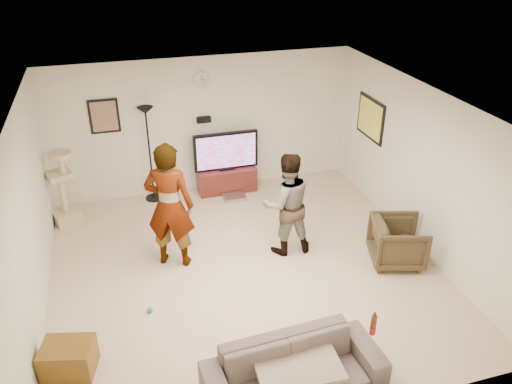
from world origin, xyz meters
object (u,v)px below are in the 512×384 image
object	(u,v)px
floor_lamp	(150,155)
armchair	(398,242)
sofa	(294,370)
side_table	(69,358)
tv_stand	(227,179)
person_right	(286,204)
tv	(226,151)
cat_tree	(61,188)
person_left	(170,206)
beer_bottle	(373,325)

from	to	relation	value
floor_lamp	armchair	size ratio (longest dim) A/B	2.30
floor_lamp	sofa	xyz separation A→B (m)	(0.96, -4.82, -0.59)
floor_lamp	side_table	world-z (taller)	floor_lamp
tv_stand	armchair	bearing A→B (deg)	-57.60
side_table	sofa	bearing A→B (deg)	-22.38
person_right	sofa	bearing A→B (deg)	74.23
tv_stand	person_right	world-z (taller)	person_right
sofa	tv	bearing A→B (deg)	81.90
cat_tree	armchair	distance (m)	5.43
person_left	sofa	bearing A→B (deg)	131.20
floor_lamp	person_right	bearing A→B (deg)	-51.87
person_left	side_table	world-z (taller)	person_left
side_table	cat_tree	bearing A→B (deg)	92.16
floor_lamp	cat_tree	distance (m)	1.58
cat_tree	side_table	world-z (taller)	cat_tree
floor_lamp	person_left	size ratio (longest dim) A/B	0.91
person_right	side_table	world-z (taller)	person_right
tv	floor_lamp	size ratio (longest dim) A/B	0.68
person_right	sofa	size ratio (longest dim) A/B	0.84
tv	side_table	world-z (taller)	tv
cat_tree	person_left	bearing A→B (deg)	-46.79
tv_stand	cat_tree	world-z (taller)	cat_tree
person_right	sofa	xyz separation A→B (m)	(-0.81, -2.57, -0.53)
tv	armchair	size ratio (longest dim) A/B	1.57
cat_tree	person_left	size ratio (longest dim) A/B	0.67
floor_lamp	armchair	xyz separation A→B (m)	(3.25, -3.01, -0.53)
sofa	armchair	distance (m)	2.92
tv	armchair	bearing A→B (deg)	-57.60
tv_stand	beer_bottle	xyz separation A→B (m)	(0.49, -4.78, 0.47)
tv	person_right	xyz separation A→B (m)	(0.40, -2.21, 0.01)
floor_lamp	cat_tree	world-z (taller)	floor_lamp
sofa	beer_bottle	size ratio (longest dim) A/B	7.75
floor_lamp	tv_stand	bearing A→B (deg)	-1.89
floor_lamp	sofa	distance (m)	4.95
person_left	sofa	world-z (taller)	person_left
tv	cat_tree	xyz separation A→B (m)	(-2.88, -0.37, -0.16)
tv	armchair	distance (m)	3.55
tv	armchair	xyz separation A→B (m)	(1.88, -2.97, -0.46)
tv_stand	cat_tree	size ratio (longest dim) A/B	0.84
beer_bottle	cat_tree	bearing A→B (deg)	127.30
cat_tree	person_right	distance (m)	3.76
cat_tree	side_table	distance (m)	3.48
armchair	person_right	bearing A→B (deg)	79.23
person_right	beer_bottle	xyz separation A→B (m)	(0.09, -2.57, -0.12)
sofa	side_table	bearing A→B (deg)	154.38
floor_lamp	sofa	world-z (taller)	floor_lamp
person_right	sofa	world-z (taller)	person_right
beer_bottle	armchair	distance (m)	2.31
beer_bottle	tv	bearing A→B (deg)	95.80
floor_lamp	side_table	distance (m)	4.16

